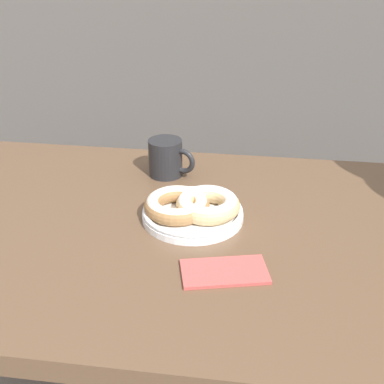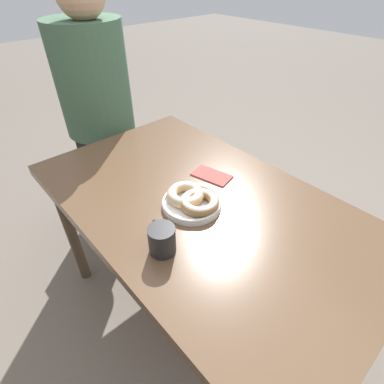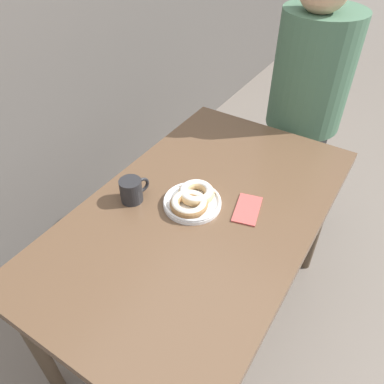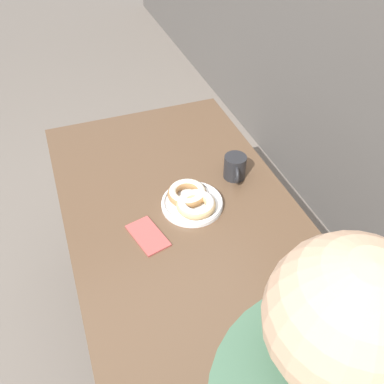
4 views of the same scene
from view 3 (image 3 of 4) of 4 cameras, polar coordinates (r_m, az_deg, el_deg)
name	(u,v)px [view 3 (image 3 of 4)]	position (r m, az deg, el deg)	size (l,w,h in m)	color
ground_plane	(234,338)	(1.81, 6.43, -21.27)	(14.00, 14.00, 0.00)	#70665B
dining_table	(201,224)	(1.34, 1.43, -4.87)	(1.25, 0.74, 0.71)	brown
donut_plate	(192,199)	(1.28, 0.07, -1.13)	(0.22, 0.20, 0.05)	white
coffee_mug	(132,190)	(1.31, -9.15, 0.32)	(0.11, 0.08, 0.09)	#232326
person_figure	(306,106)	(1.91, 17.04, 12.41)	(0.37, 0.35, 1.36)	black
napkin	(247,209)	(1.30, 8.43, -2.61)	(0.16, 0.11, 0.01)	#BC4C47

